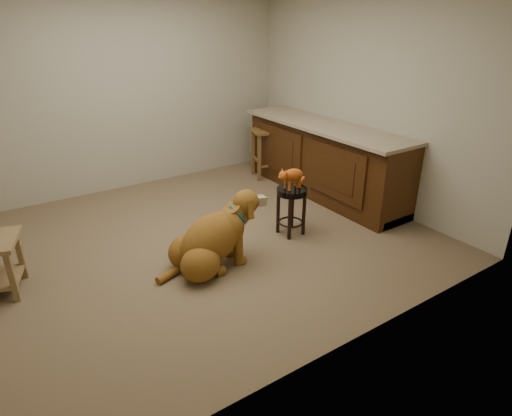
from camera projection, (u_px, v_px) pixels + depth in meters
floor at (203, 239)px, 4.55m from camera, size 4.50×4.00×0.01m
room_shell at (194, 76)px, 3.87m from camera, size 4.54×4.04×2.62m
cabinet_run at (324, 162)px, 5.59m from camera, size 0.70×2.56×0.94m
padded_stool at (291, 202)px, 4.54m from camera, size 0.32×0.32×0.53m
wood_stool at (266, 153)px, 6.21m from camera, size 0.47×0.47×0.71m
golden_retriever at (212, 241)px, 3.94m from camera, size 1.18×0.58×0.75m
tabby_kitten at (292, 176)px, 4.41m from camera, size 0.42×0.16×0.26m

